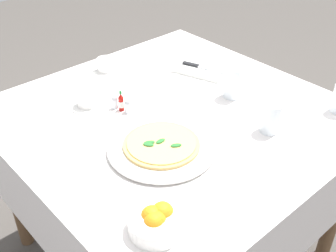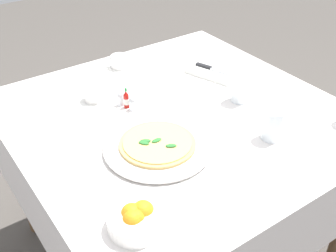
# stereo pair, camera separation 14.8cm
# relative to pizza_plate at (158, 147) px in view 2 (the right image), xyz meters

# --- Properties ---
(ground_plane) EXTENTS (8.00, 8.00, 0.00)m
(ground_plane) POSITION_rel_pizza_plate_xyz_m (-0.14, 0.18, -0.76)
(ground_plane) COLOR #4C4742
(dining_table) EXTENTS (1.18, 1.18, 0.75)m
(dining_table) POSITION_rel_pizza_plate_xyz_m (-0.14, 0.18, -0.14)
(dining_table) COLOR white
(dining_table) RESTS_ON ground_plane
(pizza_plate) EXTENTS (0.36, 0.36, 0.02)m
(pizza_plate) POSITION_rel_pizza_plate_xyz_m (0.00, 0.00, 0.00)
(pizza_plate) COLOR white
(pizza_plate) RESTS_ON dining_table
(pizza) EXTENTS (0.25, 0.25, 0.02)m
(pizza) POSITION_rel_pizza_plate_xyz_m (0.00, -0.00, 0.01)
(pizza) COLOR #DBAD60
(pizza) RESTS_ON pizza_plate
(coffee_cup_right_edge) EXTENTS (0.13, 0.13, 0.06)m
(coffee_cup_right_edge) POSITION_rel_pizza_plate_xyz_m (-0.39, -0.03, 0.02)
(coffee_cup_right_edge) COLOR white
(coffee_cup_right_edge) RESTS_ON dining_table
(coffee_cup_near_left) EXTENTS (0.13, 0.13, 0.06)m
(coffee_cup_near_left) POSITION_rel_pizza_plate_xyz_m (-0.59, 0.19, 0.02)
(coffee_cup_near_left) COLOR white
(coffee_cup_near_left) RESTS_ON dining_table
(water_glass_left_edge) EXTENTS (0.07, 0.07, 0.12)m
(water_glass_left_edge) POSITION_rel_pizza_plate_xyz_m (-0.08, 0.44, 0.05)
(water_glass_left_edge) COLOR white
(water_glass_left_edge) RESTS_ON dining_table
(water_glass_center_back) EXTENTS (0.07, 0.07, 0.11)m
(water_glass_center_back) POSITION_rel_pizza_plate_xyz_m (0.17, 0.35, 0.04)
(water_glass_center_back) COLOR white
(water_glass_center_back) RESTS_ON dining_table
(napkin_folded) EXTENTS (0.25, 0.19, 0.02)m
(napkin_folded) POSITION_rel_pizza_plate_xyz_m (-0.31, 0.50, -0.00)
(napkin_folded) COLOR white
(napkin_folded) RESTS_ON dining_table
(dinner_knife) EXTENTS (0.19, 0.09, 0.01)m
(dinner_knife) POSITION_rel_pizza_plate_xyz_m (-0.31, 0.50, 0.01)
(dinner_knife) COLOR silver
(dinner_knife) RESTS_ON napkin_folded
(citrus_bowl) EXTENTS (0.15, 0.15, 0.07)m
(citrus_bowl) POSITION_rel_pizza_plate_xyz_m (0.25, -0.23, 0.02)
(citrus_bowl) COLOR white
(citrus_bowl) RESTS_ON dining_table
(hot_sauce_bottle) EXTENTS (0.02, 0.02, 0.08)m
(hot_sauce_bottle) POSITION_rel_pizza_plate_xyz_m (-0.29, 0.05, 0.02)
(hot_sauce_bottle) COLOR #B7140F
(hot_sauce_bottle) RESTS_ON dining_table
(salt_shaker) EXTENTS (0.03, 0.03, 0.06)m
(salt_shaker) POSITION_rel_pizza_plate_xyz_m (-0.26, 0.06, 0.01)
(salt_shaker) COLOR white
(salt_shaker) RESTS_ON dining_table
(pepper_shaker) EXTENTS (0.03, 0.03, 0.06)m
(pepper_shaker) POSITION_rel_pizza_plate_xyz_m (-0.31, 0.04, 0.01)
(pepper_shaker) COLOR white
(pepper_shaker) RESTS_ON dining_table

